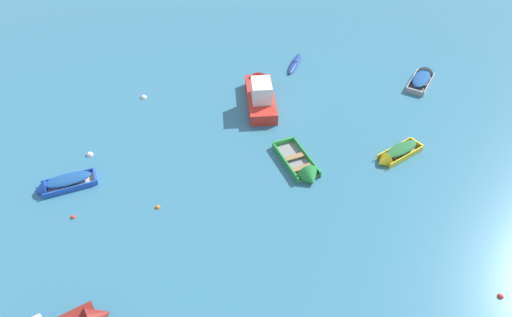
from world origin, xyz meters
The scene contains 11 objects.
rowboat_grey_back_row_left centered at (15.02, 28.09, 0.33)m, with size 3.52×3.94×1.33m.
motor_launch_red_center centered at (1.30, 27.04, 0.71)m, with size 2.32×6.57×2.60m.
kayak_deep_blue_cluster_inner centered at (5.07, 32.09, 0.17)m, with size 2.10×3.55×0.35m.
rowboat_blue_distant_center centered at (-12.40, 19.24, 0.29)m, with size 3.86×2.14×1.20m.
rowboat_yellow_back_row_right centered at (9.12, 19.05, 0.31)m, with size 3.82×2.67×1.05m.
rowboat_green_near_camera centered at (2.87, 18.37, 0.21)m, with size 2.64×4.72×1.50m.
mooring_buoy_between_boats_left centered at (-10.96, 22.18, 0.00)m, with size 0.44×0.44×0.44m, color silver.
mooring_buoy_trailing centered at (10.49, 8.39, 0.00)m, with size 0.30×0.30×0.30m, color red.
mooring_buoy_outer_edge centered at (-7.72, 28.71, 0.00)m, with size 0.45×0.45×0.45m, color silver.
mooring_buoy_near_foreground centered at (-6.34, 16.72, 0.00)m, with size 0.30×0.30×0.30m, color orange.
mooring_buoy_midfield centered at (-11.15, 16.62, 0.00)m, with size 0.28×0.28×0.28m, color red.
Camera 1 is at (-3.09, -1.94, 19.61)m, focal length 31.51 mm.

